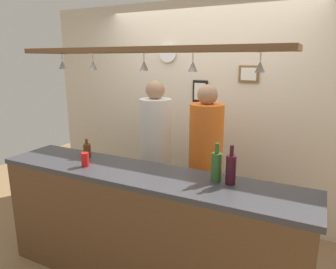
# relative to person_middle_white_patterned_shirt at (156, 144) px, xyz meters

# --- Properties ---
(ground_plane) EXTENTS (8.00, 8.00, 0.00)m
(ground_plane) POSITION_rel_person_middle_white_patterned_shirt_xyz_m (0.32, -0.44, -1.04)
(ground_plane) COLOR olive
(back_wall) EXTENTS (4.40, 0.06, 2.60)m
(back_wall) POSITION_rel_person_middle_white_patterned_shirt_xyz_m (0.32, 0.66, 0.26)
(back_wall) COLOR beige
(back_wall) RESTS_ON ground_plane
(bar_counter) EXTENTS (2.70, 0.55, 1.02)m
(bar_counter) POSITION_rel_person_middle_white_patterned_shirt_xyz_m (0.32, -0.95, -0.35)
(bar_counter) COLOR #38383D
(bar_counter) RESTS_ON ground_plane
(overhead_glass_rack) EXTENTS (2.20, 0.36, 0.04)m
(overhead_glass_rack) POSITION_rel_person_middle_white_patterned_shirt_xyz_m (0.32, -0.74, 0.96)
(overhead_glass_rack) COLOR brown
(hanging_wineglass_far_left) EXTENTS (0.07, 0.07, 0.13)m
(hanging_wineglass_far_left) POSITION_rel_person_middle_white_patterned_shirt_xyz_m (-0.57, -0.70, 0.85)
(hanging_wineglass_far_left) COLOR silver
(hanging_wineglass_far_left) RESTS_ON overhead_glass_rack
(hanging_wineglass_left) EXTENTS (0.07, 0.07, 0.13)m
(hanging_wineglass_left) POSITION_rel_person_middle_white_patterned_shirt_xyz_m (-0.13, -0.80, 0.85)
(hanging_wineglass_left) COLOR silver
(hanging_wineglass_left) RESTS_ON overhead_glass_rack
(hanging_wineglass_center_left) EXTENTS (0.07, 0.07, 0.13)m
(hanging_wineglass_center_left) POSITION_rel_person_middle_white_patterned_shirt_xyz_m (0.34, -0.78, 0.85)
(hanging_wineglass_center_left) COLOR silver
(hanging_wineglass_center_left) RESTS_ON overhead_glass_rack
(hanging_wineglass_center) EXTENTS (0.07, 0.07, 0.13)m
(hanging_wineglass_center) POSITION_rel_person_middle_white_patterned_shirt_xyz_m (0.74, -0.79, 0.85)
(hanging_wineglass_center) COLOR silver
(hanging_wineglass_center) RESTS_ON overhead_glass_rack
(hanging_wineglass_center_right) EXTENTS (0.07, 0.07, 0.13)m
(hanging_wineglass_center_right) POSITION_rel_person_middle_white_patterned_shirt_xyz_m (1.18, -0.71, 0.85)
(hanging_wineglass_center_right) COLOR silver
(hanging_wineglass_center_right) RESTS_ON overhead_glass_rack
(person_middle_white_patterned_shirt) EXTENTS (0.34, 0.34, 1.72)m
(person_middle_white_patterned_shirt) POSITION_rel_person_middle_white_patterned_shirt_xyz_m (0.00, 0.00, 0.00)
(person_middle_white_patterned_shirt) COLOR #2D334C
(person_middle_white_patterned_shirt) RESTS_ON ground_plane
(person_right_orange_shirt) EXTENTS (0.34, 0.34, 1.70)m
(person_right_orange_shirt) POSITION_rel_person_middle_white_patterned_shirt_xyz_m (0.58, 0.00, -0.01)
(person_right_orange_shirt) COLOR #2D334C
(person_right_orange_shirt) RESTS_ON ground_plane
(bottle_wine_dark_red) EXTENTS (0.08, 0.08, 0.30)m
(bottle_wine_dark_red) POSITION_rel_person_middle_white_patterned_shirt_xyz_m (1.02, -0.70, 0.10)
(bottle_wine_dark_red) COLOR #380F19
(bottle_wine_dark_red) RESTS_ON bar_counter
(bottle_beer_brown_stubby) EXTENTS (0.07, 0.07, 0.18)m
(bottle_beer_brown_stubby) POSITION_rel_person_middle_white_patterned_shirt_xyz_m (-0.37, -0.67, 0.06)
(bottle_beer_brown_stubby) COLOR #512D14
(bottle_beer_brown_stubby) RESTS_ON bar_counter
(bottle_champagne_green) EXTENTS (0.08, 0.08, 0.30)m
(bottle_champagne_green) POSITION_rel_person_middle_white_patterned_shirt_xyz_m (0.91, -0.69, 0.10)
(bottle_champagne_green) COLOR #2D5623
(bottle_champagne_green) RESTS_ON bar_counter
(drink_can) EXTENTS (0.07, 0.07, 0.12)m
(drink_can) POSITION_rel_person_middle_white_patterned_shirt_xyz_m (-0.21, -0.88, 0.05)
(drink_can) COLOR red
(drink_can) RESTS_ON bar_counter
(picture_frame_upper_small) EXTENTS (0.22, 0.02, 0.18)m
(picture_frame_upper_small) POSITION_rel_person_middle_white_patterned_shirt_xyz_m (0.83, 0.61, 0.74)
(picture_frame_upper_small) COLOR brown
(picture_frame_upper_small) RESTS_ON back_wall
(picture_frame_crest) EXTENTS (0.18, 0.02, 0.26)m
(picture_frame_crest) POSITION_rel_person_middle_white_patterned_shirt_xyz_m (0.27, 0.61, 0.52)
(picture_frame_crest) COLOR black
(picture_frame_crest) RESTS_ON back_wall
(wall_clock) EXTENTS (0.22, 0.03, 0.22)m
(wall_clock) POSITION_rel_person_middle_white_patterned_shirt_xyz_m (-0.16, 0.61, 0.96)
(wall_clock) COLOR white
(wall_clock) RESTS_ON back_wall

